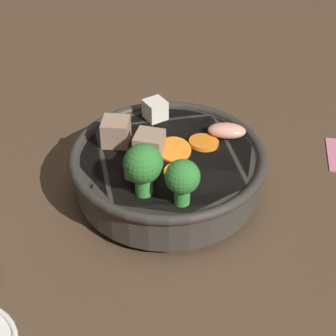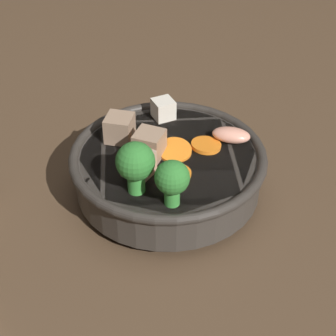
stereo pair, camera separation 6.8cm
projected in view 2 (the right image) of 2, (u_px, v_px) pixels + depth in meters
The scene contains 2 objects.
ground_plane at pixel (168, 192), 0.70m from camera, with size 3.00×3.00×0.00m, color #4C3826.
stirfry_bowl at pixel (167, 167), 0.68m from camera, with size 0.24×0.24×0.12m.
Camera 2 is at (-0.16, 0.51, 0.46)m, focal length 60.00 mm.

